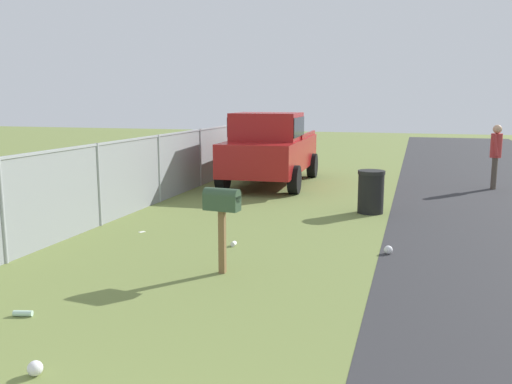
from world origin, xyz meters
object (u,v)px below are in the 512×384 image
object	(u,v)px
mailbox	(222,205)
pedestrian	(496,152)
pickup_truck	(270,147)
trash_bin	(371,192)

from	to	relation	value
mailbox	pedestrian	distance (m)	10.21
pickup_truck	pedestrian	size ratio (longest dim) A/B	2.76
pickup_truck	mailbox	bearing A→B (deg)	8.11
mailbox	pedestrian	world-z (taller)	pedestrian
pickup_truck	trash_bin	bearing A→B (deg)	41.81
trash_bin	pedestrian	xyz separation A→B (m)	(4.22, -3.01, 0.56)
mailbox	trash_bin	xyz separation A→B (m)	(4.84, -1.69, -0.52)
pickup_truck	trash_bin	size ratio (longest dim) A/B	5.22
trash_bin	mailbox	bearing A→B (deg)	160.76
trash_bin	pedestrian	size ratio (longest dim) A/B	0.53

